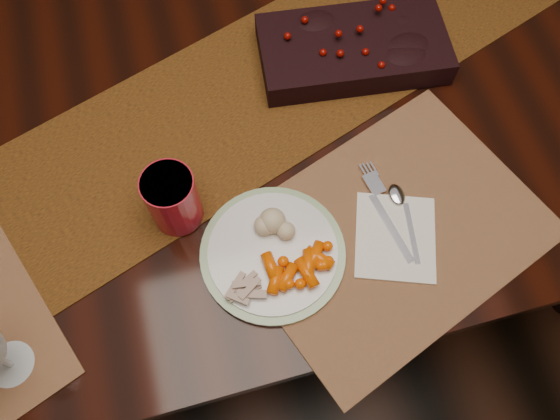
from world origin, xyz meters
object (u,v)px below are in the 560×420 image
object	(u,v)px
dining_table	(261,189)
centerpiece	(353,46)
napkin	(395,237)
baby_carrots	(294,258)
mashed_potatoes	(278,219)
dinner_plate	(273,253)
red_cup	(173,199)
placemat_main	(392,231)
turkey_shreds	(246,289)

from	to	relation	value
dining_table	centerpiece	bearing A→B (deg)	12.70
centerpiece	napkin	distance (m)	0.38
baby_carrots	mashed_potatoes	distance (m)	0.07
dining_table	dinner_plate	bearing A→B (deg)	-98.66
centerpiece	napkin	xyz separation A→B (m)	(-0.05, -0.38, -0.03)
dinner_plate	red_cup	distance (m)	0.18
dinner_plate	napkin	bearing A→B (deg)	-7.09
placemat_main	mashed_potatoes	xyz separation A→B (m)	(-0.18, 0.06, 0.04)
baby_carrots	napkin	xyz separation A→B (m)	(0.18, -0.00, -0.02)
placemat_main	dinner_plate	xyz separation A→B (m)	(-0.20, 0.01, 0.01)
dinner_plate	centerpiece	bearing A→B (deg)	54.28
baby_carrots	mashed_potatoes	size ratio (longest dim) A/B	1.19
dinner_plate	red_cup	size ratio (longest dim) A/B	2.06
mashed_potatoes	red_cup	xyz separation A→B (m)	(-0.16, 0.07, 0.02)
placemat_main	centerpiece	bearing A→B (deg)	61.87
baby_carrots	turkey_shreds	bearing A→B (deg)	-161.92
dining_table	napkin	bearing A→B (deg)	-64.40
centerpiece	placemat_main	bearing A→B (deg)	-97.61
baby_carrots	turkey_shreds	xyz separation A→B (m)	(-0.09, -0.03, -0.00)
centerpiece	red_cup	distance (m)	0.46
baby_carrots	napkin	world-z (taller)	baby_carrots
centerpiece	dinner_plate	distance (m)	0.43
dinner_plate	dining_table	bearing A→B (deg)	81.34
red_cup	napkin	bearing A→B (deg)	-22.16
dining_table	red_cup	distance (m)	0.51
napkin	baby_carrots	bearing A→B (deg)	-160.11
napkin	red_cup	world-z (taller)	red_cup
centerpiece	mashed_potatoes	size ratio (longest dim) A/B	4.14
placemat_main	mashed_potatoes	distance (m)	0.20
placemat_main	napkin	world-z (taller)	napkin
centerpiece	baby_carrots	size ratio (longest dim) A/B	3.48
turkey_shreds	placemat_main	bearing A→B (deg)	8.78
dining_table	napkin	size ratio (longest dim) A/B	11.79
baby_carrots	red_cup	bearing A→B (deg)	140.33
mashed_potatoes	red_cup	bearing A→B (deg)	155.98
dining_table	dinner_plate	size ratio (longest dim) A/B	7.52
centerpiece	turkey_shreds	bearing A→B (deg)	-127.55
dining_table	mashed_potatoes	world-z (taller)	mashed_potatoes
dining_table	mashed_potatoes	size ratio (longest dim) A/B	21.10
dinner_plate	mashed_potatoes	bearing A→B (deg)	63.99
centerpiece	turkey_shreds	world-z (taller)	centerpiece
dinner_plate	turkey_shreds	xyz separation A→B (m)	(-0.06, -0.05, 0.02)
dining_table	mashed_potatoes	distance (m)	0.49
dinner_plate	turkey_shreds	world-z (taller)	turkey_shreds
mashed_potatoes	napkin	xyz separation A→B (m)	(0.18, -0.07, -0.04)
dining_table	placemat_main	size ratio (longest dim) A/B	3.68
red_cup	dinner_plate	bearing A→B (deg)	-39.82
centerpiece	dinner_plate	bearing A→B (deg)	-125.72
turkey_shreds	napkin	size ratio (longest dim) A/B	0.43
placemat_main	red_cup	world-z (taller)	red_cup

